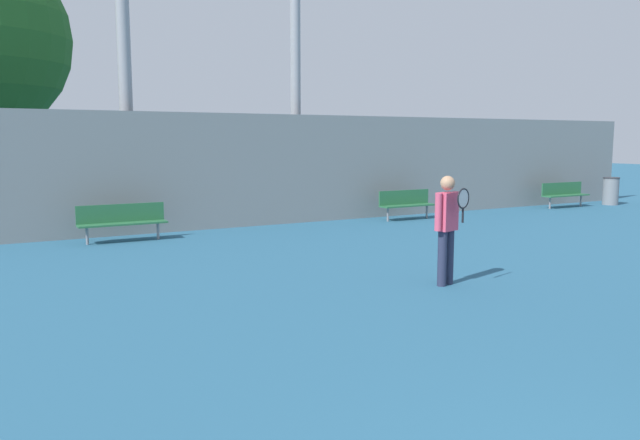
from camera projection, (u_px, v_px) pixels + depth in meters
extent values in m
cylinder|color=#282D47|center=(442.00, 259.00, 9.52)|extent=(0.14, 0.14, 0.85)
cylinder|color=#282D47|center=(449.00, 257.00, 9.66)|extent=(0.14, 0.14, 0.85)
cube|color=#DB4C6B|center=(447.00, 212.00, 9.50)|extent=(0.39, 0.29, 0.59)
cylinder|color=#DB4C6B|center=(439.00, 212.00, 9.34)|extent=(0.10, 0.10, 0.57)
cylinder|color=#DB4C6B|center=(455.00, 210.00, 9.66)|extent=(0.10, 0.10, 0.57)
sphere|color=tan|center=(448.00, 183.00, 9.44)|extent=(0.22, 0.22, 0.22)
cylinder|color=black|center=(463.00, 215.00, 9.31)|extent=(0.03, 0.03, 0.22)
torus|color=black|center=(463.00, 198.00, 9.28)|extent=(0.31, 0.11, 0.31)
cylinder|color=silver|center=(463.00, 198.00, 9.28)|extent=(0.26, 0.08, 0.27)
cube|color=#28663D|center=(566.00, 195.00, 20.55)|extent=(1.87, 0.40, 0.04)
cylinder|color=gray|center=(550.00, 203.00, 20.22)|extent=(0.06, 0.06, 0.38)
cylinder|color=gray|center=(581.00, 201.00, 20.94)|extent=(0.06, 0.06, 0.38)
cube|color=#28663D|center=(562.00, 188.00, 20.68)|extent=(1.87, 0.04, 0.40)
cube|color=#28663D|center=(123.00, 224.00, 13.65)|extent=(1.90, 0.40, 0.04)
cylinder|color=gray|center=(87.00, 236.00, 13.31)|extent=(0.06, 0.06, 0.38)
cylinder|color=gray|center=(158.00, 231.00, 14.04)|extent=(0.06, 0.06, 0.38)
cube|color=#28663D|center=(121.00, 213.00, 13.78)|extent=(1.90, 0.04, 0.40)
cube|color=#28663D|center=(408.00, 206.00, 17.41)|extent=(1.69, 0.40, 0.04)
cylinder|color=gray|center=(388.00, 214.00, 17.11)|extent=(0.06, 0.06, 0.38)
cylinder|color=gray|center=(427.00, 212.00, 17.76)|extent=(0.06, 0.06, 0.38)
cube|color=#28663D|center=(404.00, 197.00, 17.54)|extent=(1.69, 0.04, 0.40)
cylinder|color=#939399|center=(123.00, 37.00, 14.85)|extent=(0.32, 0.32, 9.34)
cylinder|color=#939399|center=(295.00, 47.00, 17.11)|extent=(0.29, 0.29, 9.50)
cylinder|color=gray|center=(611.00, 192.00, 21.44)|extent=(0.52, 0.52, 0.91)
cylinder|color=#333338|center=(611.00, 178.00, 21.38)|extent=(0.54, 0.54, 0.04)
cube|color=gray|center=(129.00, 174.00, 14.52)|extent=(34.86, 0.06, 2.89)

